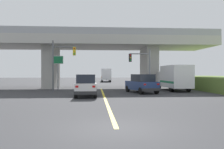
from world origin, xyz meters
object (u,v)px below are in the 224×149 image
Objects in this scene: suv_crossing at (142,84)px; traffic_signal_farside at (60,60)px; box_truck at (174,77)px; traffic_signal_nearside at (142,64)px; highway_sign at (58,64)px; semi_truck_distant at (106,75)px; suv_lead at (86,85)px.

traffic_signal_farside reaches higher than suv_crossing.
box_truck is 1.25× the size of traffic_signal_farside.
traffic_signal_nearside reaches higher than highway_sign.
box_truck is at bearing 19.38° from suv_crossing.
suv_crossing is 5.60m from box_truck.
semi_truck_distant is at bearing 78.17° from traffic_signal_farside.
highway_sign is (-0.85, 3.65, -0.39)m from traffic_signal_farside.
traffic_signal_nearside reaches higher than semi_truck_distant.
semi_truck_distant is at bearing 75.06° from highway_sign.
suv_lead is 0.88× the size of traffic_signal_nearside.
box_truck is at bearing -77.41° from semi_truck_distant.
traffic_signal_farside is 1.29× the size of highway_sign.
box_truck is at bearing 32.25° from suv_lead.
traffic_signal_nearside is 10.96m from highway_sign.
traffic_signal_nearside is (6.38, 5.88, 2.19)m from suv_lead.
suv_crossing is 3.32m from traffic_signal_nearside.
suv_lead is at bearing -137.36° from traffic_signal_nearside.
suv_lead is at bearing -60.76° from traffic_signal_farside.
highway_sign is (-9.86, 5.87, 2.27)m from suv_crossing.
semi_truck_distant is at bearing 95.17° from traffic_signal_nearside.
traffic_signal_farside is (-9.00, 2.22, 2.67)m from suv_crossing.
suv_crossing is at bearing -30.78° from highway_sign.
highway_sign is at bearing 113.37° from suv_lead.
traffic_signal_nearside is 0.71× the size of semi_truck_distant.
highway_sign is at bearing 161.73° from traffic_signal_nearside.
traffic_signal_farside reaches higher than box_truck.
traffic_signal_farside is at bearing 151.24° from suv_crossing.
semi_truck_distant is (-2.32, 34.12, 0.67)m from suv_crossing.
traffic_signal_nearside reaches higher than suv_crossing.
traffic_signal_farside reaches higher than highway_sign.
box_truck is 31.75m from semi_truck_distant.
suv_crossing is 34.21m from semi_truck_distant.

